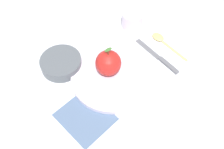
{
  "coord_description": "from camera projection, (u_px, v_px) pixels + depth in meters",
  "views": [
    {
      "loc": [
        -0.48,
        0.03,
        0.66
      ],
      "look_at": [
        -0.01,
        0.04,
        0.02
      ],
      "focal_mm": 40.16,
      "sensor_mm": 36.0,
      "label": 1
    }
  ],
  "objects": [
    {
      "name": "spoon",
      "position": [
        161.0,
        40.0,
        0.9
      ],
      "size": [
        0.14,
        0.12,
        0.01
      ],
      "color": "#D8B766",
      "rests_on": "ground_plane"
    },
    {
      "name": "linen_napkin",
      "position": [
        85.0,
        117.0,
        0.73
      ],
      "size": [
        0.2,
        0.2,
        0.0
      ],
      "primitive_type": "cube",
      "rotation": [
        0.0,
        0.0,
        5.5
      ],
      "color": "slate",
      "rests_on": "ground_plane"
    },
    {
      "name": "apple",
      "position": [
        108.0,
        63.0,
        0.77
      ],
      "size": [
        0.08,
        0.08,
        0.1
      ],
      "color": "#B21E19",
      "rests_on": "dinner_plate"
    },
    {
      "name": "cup",
      "position": [
        132.0,
        19.0,
        0.93
      ],
      "size": [
        0.08,
        0.08,
        0.06
      ],
      "color": "silver",
      "rests_on": "ground_plane"
    },
    {
      "name": "dinner_plate",
      "position": [
        112.0,
        76.0,
        0.8
      ],
      "size": [
        0.26,
        0.26,
        0.02
      ],
      "color": "silver",
      "rests_on": "ground_plane"
    },
    {
      "name": "side_bowl",
      "position": [
        61.0,
        62.0,
        0.82
      ],
      "size": [
        0.14,
        0.14,
        0.04
      ],
      "color": "#4C5156",
      "rests_on": "ground_plane"
    },
    {
      "name": "knife",
      "position": [
        160.0,
        59.0,
        0.85
      ],
      "size": [
        0.16,
        0.14,
        0.01
      ],
      "color": "#59595E",
      "rests_on": "ground_plane"
    },
    {
      "name": "ground_plane",
      "position": [
        123.0,
        76.0,
        0.82
      ],
      "size": [
        2.4,
        2.4,
        0.0
      ],
      "primitive_type": "plane",
      "color": "silver"
    }
  ]
}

